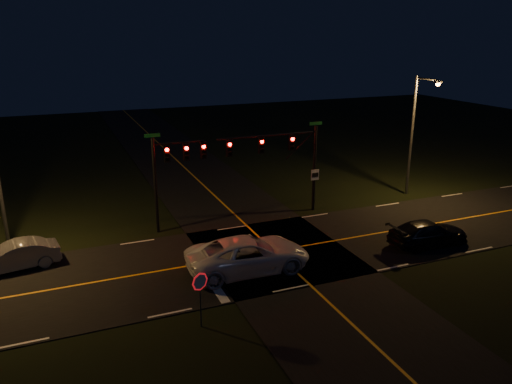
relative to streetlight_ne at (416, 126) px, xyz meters
name	(u,v)px	position (x,y,z in m)	size (l,w,h in m)	color
ground	(274,252)	(-14.00, -5.64, -5.34)	(120.00, 120.00, 0.00)	black
road_ew	(274,251)	(-14.00, -5.64, -5.32)	(120.00, 9.00, 0.04)	black
road_ns	(274,251)	(-14.00, -5.64, -5.32)	(8.00, 120.00, 0.04)	black
lane_markings	(278,251)	(-13.76, -5.74, -5.30)	(120.00, 120.00, 0.01)	orange
streetlight_ne	(416,126)	(0.00, 0.00, 0.00)	(0.50, 2.46, 9.00)	#484A4E
signal_mast_ne	(284,153)	(-10.86, -0.15, -0.99)	(7.47, 0.41, 6.26)	black
signal_mast_nw	(172,165)	(-18.39, -0.14, -1.09)	(3.77, 0.41, 6.26)	black
stop_sign	(200,288)	(-20.00, -11.47, -3.51)	(0.75, 0.33, 2.55)	#484A4E
pickup_white	(248,255)	(-16.23, -7.33, -4.45)	(6.52, 3.12, 1.79)	white
suv_dark	(428,234)	(-5.23, -8.17, -4.63)	(4.97, 2.09, 1.43)	black
sedan_silver	(15,257)	(-27.51, -2.52, -4.62)	(4.61, 2.22, 1.46)	gray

